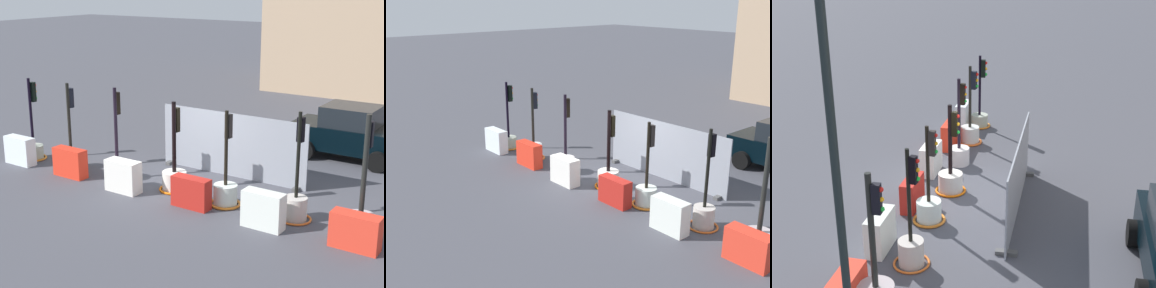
{
  "view_description": "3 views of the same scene",
  "coord_description": "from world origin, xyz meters",
  "views": [
    {
      "loc": [
        8.95,
        -12.49,
        5.75
      ],
      "look_at": [
        0.2,
        0.59,
        1.22
      ],
      "focal_mm": 53.87,
      "sensor_mm": 36.0,
      "label": 1
    },
    {
      "loc": [
        10.35,
        -10.22,
        6.0
      ],
      "look_at": [
        -1.09,
        -0.38,
        1.25
      ],
      "focal_mm": 44.87,
      "sensor_mm": 36.0,
      "label": 2
    },
    {
      "loc": [
        13.38,
        3.08,
        6.81
      ],
      "look_at": [
        0.34,
        0.37,
        1.58
      ],
      "focal_mm": 50.43,
      "sensor_mm": 36.0,
      "label": 3
    }
  ],
  "objects": [
    {
      "name": "site_fence_panel",
      "position": [
        0.75,
        1.89,
        0.93
      ],
      "size": [
        4.87,
        0.5,
        1.94
      ],
      "color": "#8E949F",
      "rests_on": "ground_plane"
    },
    {
      "name": "traffic_light_3",
      "position": [
        0.05,
        -0.07,
        0.43
      ],
      "size": [
        0.87,
        0.87,
        2.55
      ],
      "color": "silver",
      "rests_on": "ground_plane"
    },
    {
      "name": "construction_barrier_3",
      "position": [
        1.15,
        -0.86,
        0.41
      ],
      "size": [
        1.06,
        0.38,
        0.82
      ],
      "color": "red",
      "rests_on": "ground_plane"
    },
    {
      "name": "traffic_light_1",
      "position": [
        -3.78,
        -0.27,
        0.46
      ],
      "size": [
        0.85,
        0.85,
        2.71
      ],
      "color": "silver",
      "rests_on": "ground_plane"
    },
    {
      "name": "construction_barrier_0",
      "position": [
        -5.46,
        -0.87,
        0.45
      ],
      "size": [
        1.07,
        0.41,
        0.9
      ],
      "color": "white",
      "rests_on": "ground_plane"
    },
    {
      "name": "traffic_light_4",
      "position": [
        1.81,
        -0.22,
        0.41
      ],
      "size": [
        0.84,
        0.84,
        2.55
      ],
      "color": "silver",
      "rests_on": "ground_plane"
    },
    {
      "name": "street_lamp_post",
      "position": [
        7.02,
        -0.08,
        4.12
      ],
      "size": [
        0.36,
        0.36,
        6.53
      ],
      "color": "black",
      "rests_on": "ground_plane"
    },
    {
      "name": "construction_barrier_4",
      "position": [
        3.29,
        -0.98,
        0.45
      ],
      "size": [
        1.02,
        0.42,
        0.91
      ],
      "color": "silver",
      "rests_on": "ground_plane"
    },
    {
      "name": "ground_plane",
      "position": [
        0.0,
        0.0,
        0.0
      ],
      "size": [
        120.0,
        120.0,
        0.0
      ],
      "primitive_type": "plane",
      "color": "#46464F"
    },
    {
      "name": "construction_barrier_1",
      "position": [
        -3.24,
        -0.85,
        0.44
      ],
      "size": [
        1.1,
        0.4,
        0.87
      ],
      "color": "red",
      "rests_on": "ground_plane"
    },
    {
      "name": "traffic_light_2",
      "position": [
        -1.9,
        -0.25,
        0.5
      ],
      "size": [
        0.65,
        0.65,
        2.76
      ],
      "color": "silver",
      "rests_on": "ground_plane"
    },
    {
      "name": "traffic_light_5",
      "position": [
        3.74,
        -0.1,
        0.47
      ],
      "size": [
        0.82,
        0.82,
        2.75
      ],
      "color": "beige",
      "rests_on": "ground_plane"
    },
    {
      "name": "traffic_light_0",
      "position": [
        -5.53,
        -0.25,
        0.46
      ],
      "size": [
        0.83,
        0.83,
        2.7
      ],
      "color": "#ABB4A1",
      "rests_on": "ground_plane"
    },
    {
      "name": "construction_barrier_2",
      "position": [
        -1.08,
        -0.95,
        0.45
      ],
      "size": [
        1.03,
        0.45,
        0.9
      ],
      "color": "white",
      "rests_on": "ground_plane"
    }
  ]
}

